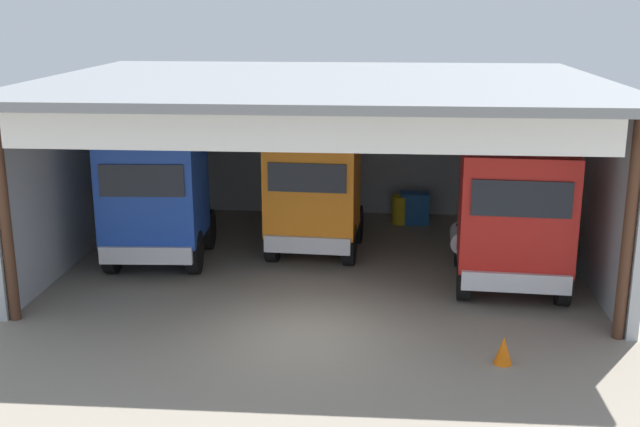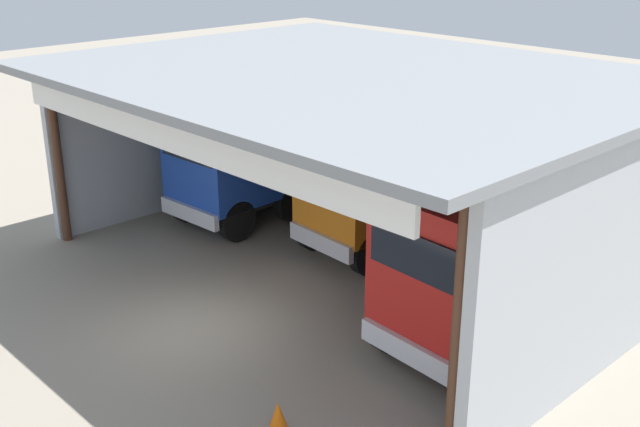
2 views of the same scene
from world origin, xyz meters
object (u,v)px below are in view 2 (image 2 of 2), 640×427
truck_orange_center_right_bay (360,192)px  traffic_cone (278,416)px  truck_red_right_bay (464,276)px  tool_cart (531,232)px  oil_drum (516,229)px  truck_blue_left_bay (228,162)px

truck_orange_center_right_bay → traffic_cone: 7.89m
truck_red_right_bay → tool_cart: (-2.05, 5.87, -1.32)m
oil_drum → tool_cart: size_ratio=0.89×
truck_red_right_bay → oil_drum: 6.48m
truck_blue_left_bay → truck_orange_center_right_bay: bearing=-168.0°
oil_drum → truck_orange_center_right_bay: bearing=-125.6°
truck_blue_left_bay → truck_red_right_bay: 9.14m
truck_blue_left_bay → oil_drum: (6.57, 4.57, -1.41)m
tool_cart → traffic_cone: 10.09m
truck_orange_center_right_bay → oil_drum: bearing=-122.1°
truck_orange_center_right_bay → traffic_cone: truck_orange_center_right_bay is taller
truck_orange_center_right_bay → oil_drum: truck_orange_center_right_bay is taller
tool_cart → traffic_cone: size_ratio=1.79×
traffic_cone → truck_orange_center_right_bay: bearing=123.2°
truck_orange_center_right_bay → tool_cart: (2.92, 3.51, -1.23)m
truck_red_right_bay → oil_drum: size_ratio=5.86×
truck_red_right_bay → tool_cart: 6.36m
truck_orange_center_right_bay → traffic_cone: size_ratio=7.77×
truck_blue_left_bay → tool_cart: (6.99, 4.61, -1.36)m
tool_cart → oil_drum: bearing=-175.0°
tool_cart → truck_orange_center_right_bay: bearing=-129.7°
truck_red_right_bay → traffic_cone: bearing=84.0°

